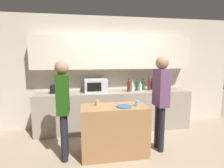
% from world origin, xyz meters
% --- Properties ---
extents(ground_plane, '(14.00, 14.00, 0.00)m').
position_xyz_m(ground_plane, '(0.00, 0.00, 0.00)').
color(ground_plane, gray).
extents(back_wall, '(6.40, 0.40, 2.70)m').
position_xyz_m(back_wall, '(0.00, 1.66, 1.54)').
color(back_wall, beige).
rests_on(back_wall, ground_plane).
extents(back_counter, '(3.60, 0.62, 0.93)m').
position_xyz_m(back_counter, '(0.00, 1.39, 0.46)').
color(back_counter, gray).
rests_on(back_counter, ground_plane).
extents(kitchen_island, '(1.15, 0.55, 0.88)m').
position_xyz_m(kitchen_island, '(-0.20, 0.28, 0.44)').
color(kitchen_island, '#996B42').
rests_on(kitchen_island, ground_plane).
extents(microwave, '(0.52, 0.39, 0.30)m').
position_xyz_m(microwave, '(-0.44, 1.39, 1.08)').
color(microwave, '#B7BABC').
rests_on(microwave, back_counter).
extents(toaster, '(0.26, 0.16, 0.18)m').
position_xyz_m(toaster, '(-1.32, 1.40, 1.02)').
color(toaster, black).
rests_on(toaster, back_counter).
extents(potted_plant, '(0.14, 0.14, 0.40)m').
position_xyz_m(potted_plant, '(1.26, 1.40, 1.12)').
color(potted_plant, '#333D4C').
rests_on(potted_plant, back_counter).
extents(bottle_0, '(0.08, 0.08, 0.33)m').
position_xyz_m(bottle_0, '(0.33, 1.31, 1.05)').
color(bottle_0, maroon).
rests_on(bottle_0, back_counter).
extents(bottle_1, '(0.08, 0.08, 0.26)m').
position_xyz_m(bottle_1, '(0.43, 1.35, 1.02)').
color(bottle_1, silver).
rests_on(bottle_1, back_counter).
extents(bottle_2, '(0.07, 0.07, 0.30)m').
position_xyz_m(bottle_2, '(0.55, 1.41, 1.04)').
color(bottle_2, '#194723').
rests_on(bottle_2, back_counter).
extents(bottle_3, '(0.08, 0.08, 0.22)m').
position_xyz_m(bottle_3, '(0.64, 1.39, 1.01)').
color(bottle_3, silver).
rests_on(bottle_3, back_counter).
extents(bottle_4, '(0.08, 0.08, 0.29)m').
position_xyz_m(bottle_4, '(0.74, 1.50, 1.04)').
color(bottle_4, '#194723').
rests_on(bottle_4, back_counter).
extents(bottle_5, '(0.07, 0.07, 0.31)m').
position_xyz_m(bottle_5, '(0.86, 1.40, 1.04)').
color(bottle_5, maroon).
rests_on(bottle_5, back_counter).
extents(bottle_6, '(0.07, 0.07, 0.28)m').
position_xyz_m(bottle_6, '(0.96, 1.49, 1.03)').
color(bottle_6, black).
rests_on(bottle_6, back_counter).
extents(bottle_7, '(0.08, 0.08, 0.32)m').
position_xyz_m(bottle_7, '(1.07, 1.34, 1.05)').
color(bottle_7, maroon).
rests_on(bottle_7, back_counter).
extents(plate_on_island, '(0.26, 0.26, 0.01)m').
position_xyz_m(plate_on_island, '(-0.05, 0.21, 0.89)').
color(plate_on_island, '#2D5684').
rests_on(plate_on_island, kitchen_island).
extents(cup_0, '(0.07, 0.07, 0.10)m').
position_xyz_m(cup_0, '(0.18, 0.21, 0.93)').
color(cup_0, '#63B6B3').
rests_on(cup_0, kitchen_island).
extents(cup_1, '(0.07, 0.07, 0.10)m').
position_xyz_m(cup_1, '(-0.49, 0.36, 0.93)').
color(cup_1, tan).
rests_on(cup_1, kitchen_island).
extents(person_left, '(0.23, 0.34, 1.74)m').
position_xyz_m(person_left, '(0.65, 0.30, 1.04)').
color(person_left, black).
rests_on(person_left, ground_plane).
extents(person_center, '(0.22, 0.34, 1.67)m').
position_xyz_m(person_center, '(-1.06, 0.27, 0.99)').
color(person_center, black).
rests_on(person_center, ground_plane).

